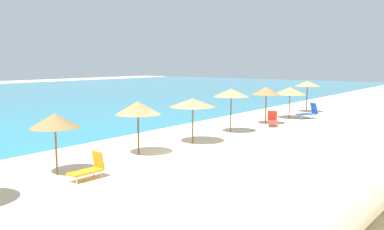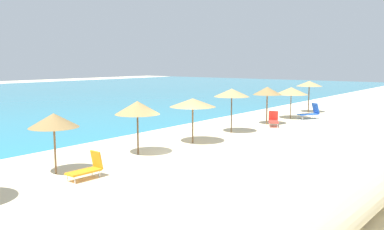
% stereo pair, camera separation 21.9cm
% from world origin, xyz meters
% --- Properties ---
extents(ground_plane, '(160.00, 160.00, 0.00)m').
position_xyz_m(ground_plane, '(0.00, 0.00, 0.00)').
color(ground_plane, beige).
extents(dune_ridge, '(55.20, 6.36, 1.89)m').
position_xyz_m(dune_ridge, '(-2.58, -7.25, 0.95)').
color(dune_ridge, beige).
rests_on(dune_ridge, ground_plane).
extents(beach_umbrella_3, '(1.92, 1.92, 2.41)m').
position_xyz_m(beach_umbrella_3, '(-5.81, 2.20, 2.12)').
color(beach_umbrella_3, brown).
rests_on(beach_umbrella_3, ground_plane).
extents(beach_umbrella_4, '(2.13, 2.13, 2.56)m').
position_xyz_m(beach_umbrella_4, '(-1.41, 2.08, 2.24)').
color(beach_umbrella_4, brown).
rests_on(beach_umbrella_4, ground_plane).
extents(beach_umbrella_5, '(2.48, 2.48, 2.43)m').
position_xyz_m(beach_umbrella_5, '(2.38, 1.73, 2.20)').
color(beach_umbrella_5, brown).
rests_on(beach_umbrella_5, ground_plane).
extents(beach_umbrella_6, '(2.20, 2.20, 2.75)m').
position_xyz_m(beach_umbrella_6, '(6.41, 1.80, 2.49)').
color(beach_umbrella_6, brown).
rests_on(beach_umbrella_6, ground_plane).
extents(beach_umbrella_7, '(2.00, 2.00, 2.65)m').
position_xyz_m(beach_umbrella_7, '(10.81, 1.64, 2.36)').
color(beach_umbrella_7, brown).
rests_on(beach_umbrella_7, ground_plane).
extents(beach_umbrella_8, '(2.54, 2.54, 2.44)m').
position_xyz_m(beach_umbrella_8, '(14.63, 1.56, 2.15)').
color(beach_umbrella_8, brown).
rests_on(beach_umbrella_8, ground_plane).
extents(beach_umbrella_9, '(2.20, 2.20, 2.75)m').
position_xyz_m(beach_umbrella_9, '(19.19, 1.96, 2.51)').
color(beach_umbrella_9, brown).
rests_on(beach_umbrella_9, ground_plane).
extents(lounge_chair_0, '(1.36, 0.64, 1.00)m').
position_xyz_m(lounge_chair_0, '(-5.44, 0.69, 0.41)').
color(lounge_chair_0, orange).
rests_on(lounge_chair_0, ground_plane).
extents(lounge_chair_1, '(1.78, 1.45, 1.22)m').
position_xyz_m(lounge_chair_1, '(15.39, 0.30, 0.50)').
color(lounge_chair_1, blue).
rests_on(lounge_chair_1, ground_plane).
extents(lounge_chair_2, '(1.50, 1.20, 1.02)m').
position_xyz_m(lounge_chair_2, '(10.37, 0.90, 0.44)').
color(lounge_chair_2, red).
rests_on(lounge_chair_2, ground_plane).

